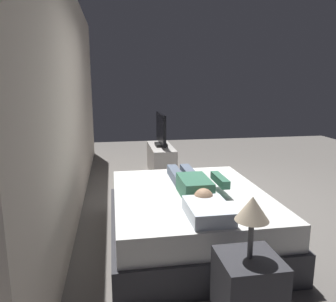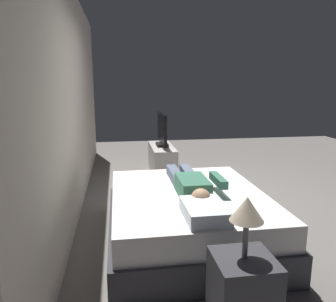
{
  "view_description": "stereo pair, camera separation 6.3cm",
  "coord_description": "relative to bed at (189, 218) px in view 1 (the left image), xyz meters",
  "views": [
    {
      "loc": [
        -4.1,
        1.33,
        1.65
      ],
      "look_at": [
        0.36,
        0.57,
        0.69
      ],
      "focal_mm": 35.36,
      "sensor_mm": 36.0,
      "label": 1
    },
    {
      "loc": [
        -4.11,
        1.27,
        1.65
      ],
      "look_at": [
        0.36,
        0.57,
        0.69
      ],
      "focal_mm": 35.36,
      "sensor_mm": 36.0,
      "label": 2
    }
  ],
  "objects": [
    {
      "name": "ground_plane",
      "position": [
        0.98,
        -0.57,
        -0.26
      ],
      "size": [
        10.0,
        10.0,
        0.0
      ],
      "primitive_type": "plane",
      "color": "slate"
    },
    {
      "name": "back_wall",
      "position": [
        1.38,
        1.24,
        1.14
      ],
      "size": [
        6.4,
        0.1,
        2.8
      ],
      "primitive_type": "cube",
      "color": "beige",
      "rests_on": "ground"
    },
    {
      "name": "bed",
      "position": [
        0.0,
        0.0,
        0.0
      ],
      "size": [
        1.93,
        1.6,
        0.54
      ],
      "color": "#333338",
      "rests_on": "ground"
    },
    {
      "name": "pillow",
      "position": [
        -0.65,
        0.0,
        0.34
      ],
      "size": [
        0.48,
        0.34,
        0.12
      ],
      "primitive_type": "cube",
      "color": "white",
      "rests_on": "bed"
    },
    {
      "name": "person",
      "position": [
        0.03,
        -0.04,
        0.36
      ],
      "size": [
        1.26,
        0.46,
        0.18
      ],
      "color": "#387056",
      "rests_on": "bed"
    },
    {
      "name": "remote",
      "position": [
        0.18,
        -0.44,
        0.29
      ],
      "size": [
        0.15,
        0.04,
        0.02
      ],
      "primitive_type": "cube",
      "color": "black",
      "rests_on": "bed"
    },
    {
      "name": "tv_stand",
      "position": [
        2.67,
        -0.1,
        -0.01
      ],
      "size": [
        1.1,
        0.4,
        0.5
      ],
      "primitive_type": "cube",
      "color": "#B7B2AD",
      "rests_on": "ground"
    },
    {
      "name": "tv",
      "position": [
        2.67,
        -0.1,
        0.52
      ],
      "size": [
        0.88,
        0.2,
        0.59
      ],
      "color": "black",
      "rests_on": "tv_stand"
    },
    {
      "name": "nightstand",
      "position": [
        -1.27,
        -0.1,
        -0.0
      ],
      "size": [
        0.4,
        0.4,
        0.52
      ],
      "primitive_type": "cube",
      "color": "#333338",
      "rests_on": "ground"
    },
    {
      "name": "lamp",
      "position": [
        -1.27,
        -0.1,
        0.59
      ],
      "size": [
        0.22,
        0.22,
        0.42
      ],
      "color": "#59595B",
      "rests_on": "nightstand"
    }
  ]
}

